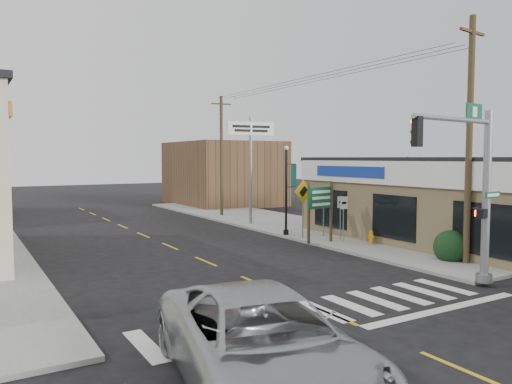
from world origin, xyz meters
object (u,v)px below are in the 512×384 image
fire_hydrant (371,237)px  traffic_signal_pole (474,178)px  suv (262,343)px  dance_center_sign (251,143)px  utility_pole_far (221,154)px  lamp_post (287,183)px  bare_tree (425,164)px  guide_sign (321,204)px  utility_pole_near (469,138)px

fire_hydrant → traffic_signal_pole: bearing=-110.0°
suv → dance_center_sign: 22.43m
fire_hydrant → utility_pole_far: size_ratio=0.08×
lamp_post → bare_tree: bare_tree is taller
traffic_signal_pole → utility_pole_far: size_ratio=0.68×
bare_tree → utility_pole_far: size_ratio=0.57×
suv → traffic_signal_pole: size_ratio=1.11×
traffic_signal_pole → utility_pole_far: bearing=77.4°
suv → guide_sign: bearing=59.2°
dance_center_sign → utility_pole_far: bearing=89.9°
guide_sign → traffic_signal_pole: bearing=-104.4°
suv → utility_pole_near: bearing=32.8°
utility_pole_near → utility_pole_far: 19.39m
guide_sign → lamp_post: (0.06, 2.92, 0.87)m
lamp_post → bare_tree: bearing=-78.5°
utility_pole_near → utility_pole_far: bearing=85.3°
lamp_post → utility_pole_near: (1.94, -9.44, 2.09)m
suv → fire_hydrant: suv is taller
fire_hydrant → utility_pole_near: 6.74m
lamp_post → utility_pole_near: bearing=-93.8°
lamp_post → dance_center_sign: 5.42m
bare_tree → fire_hydrant: bearing=126.6°
dance_center_sign → utility_pole_near: (1.32, -14.34, -0.14)m
lamp_post → utility_pole_far: size_ratio=0.56×
traffic_signal_pole → utility_pole_near: 3.83m
dance_center_sign → bare_tree: bearing=-71.2°
fire_hydrant → lamp_post: 5.32m
fire_hydrant → utility_pole_far: utility_pole_far is taller
fire_hydrant → utility_pole_far: bearing=92.6°
dance_center_sign → utility_pole_near: utility_pole_near is taller
guide_sign → utility_pole_far: utility_pole_far is taller
fire_hydrant → lamp_post: size_ratio=0.14×
bare_tree → lamp_post: bearing=116.9°
suv → lamp_post: (10.25, 14.26, 1.98)m
fire_hydrant → guide_sign: bearing=141.5°
dance_center_sign → bare_tree: (2.57, -11.18, -1.19)m
traffic_signal_pole → utility_pole_near: utility_pole_near is taller
guide_sign → bare_tree: bearing=-55.2°
guide_sign → utility_pole_near: size_ratio=0.31×
dance_center_sign → suv: bearing=-113.7°
bare_tree → utility_pole_near: 3.56m
fire_hydrant → lamp_post: (-1.80, 4.41, 2.38)m
suv → utility_pole_near: size_ratio=0.68×
suv → lamp_post: lamp_post is taller
suv → traffic_signal_pole: traffic_signal_pole is taller
fire_hydrant → dance_center_sign: dance_center_sign is taller
lamp_post → suv: bearing=-141.1°
lamp_post → guide_sign: bearing=-106.6°
dance_center_sign → utility_pole_near: 14.40m
guide_sign → lamp_post: 3.05m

